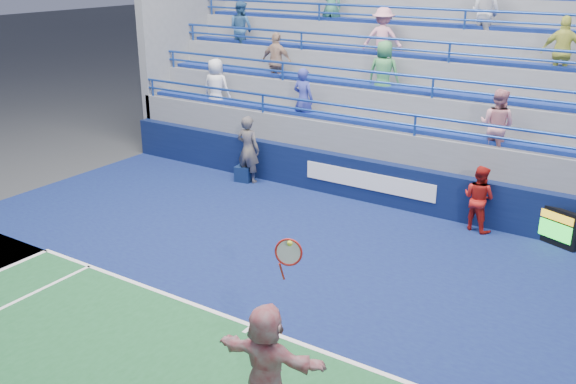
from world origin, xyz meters
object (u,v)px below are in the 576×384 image
Objects in this scene: judge_chair at (245,172)px; ball_girl at (479,198)px; serve_speed_board at (552,225)px; line_judge at (248,150)px; tennis_player at (267,363)px.

judge_chair is 0.51× the size of ball_girl.
judge_chair is at bearing -177.79° from serve_speed_board.
tennis_player is at bearing 125.27° from line_judge.
serve_speed_board is at bearing 179.63° from line_judge.
judge_chair is at bearing 128.58° from tennis_player.
tennis_player is (6.16, -7.73, 0.61)m from judge_chair.
tennis_player is at bearing -103.68° from serve_speed_board.
line_judge is (0.14, -0.01, 0.69)m from judge_chair.
judge_chair is 0.42× the size of line_judge.
tennis_player reaches higher than line_judge.
line_judge is at bearing -177.68° from serve_speed_board.
serve_speed_board is 0.63× the size of line_judge.
ball_girl is at bearing 87.42° from tennis_player.
tennis_player is 1.46× the size of line_judge.
tennis_player is 7.90m from ball_girl.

